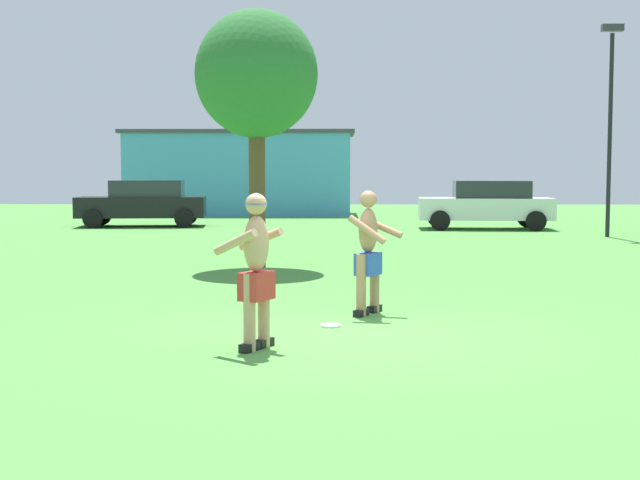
% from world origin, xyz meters
% --- Properties ---
extents(ground_plane, '(80.00, 80.00, 0.00)m').
position_xyz_m(ground_plane, '(0.00, 0.00, 0.00)').
color(ground_plane, '#4C8E3D').
extents(player_with_cap, '(0.75, 0.81, 1.68)m').
position_xyz_m(player_with_cap, '(-1.06, -0.75, 0.92)').
color(player_with_cap, black).
rests_on(player_with_cap, ground_plane).
extents(player_in_blue, '(0.76, 0.71, 1.65)m').
position_xyz_m(player_in_blue, '(0.23, 1.58, 0.87)').
color(player_in_blue, black).
rests_on(player_in_blue, ground_plane).
extents(frisbee, '(0.26, 0.26, 0.03)m').
position_xyz_m(frisbee, '(-0.27, 0.63, 0.01)').
color(frisbee, white).
rests_on(frisbee, ground_plane).
extents(car_black_near_post, '(4.45, 2.35, 1.58)m').
position_xyz_m(car_black_near_post, '(-6.80, 20.05, 0.82)').
color(car_black_near_post, black).
rests_on(car_black_near_post, ground_plane).
extents(car_white_mid_lot, '(4.40, 2.23, 1.58)m').
position_xyz_m(car_white_mid_lot, '(4.72, 18.91, 0.82)').
color(car_white_mid_lot, white).
rests_on(car_white_mid_lot, ground_plane).
extents(lamp_post, '(0.60, 0.24, 6.05)m').
position_xyz_m(lamp_post, '(7.63, 15.51, 3.68)').
color(lamp_post, black).
rests_on(lamp_post, ground_plane).
extents(outbuilding_behind_lot, '(9.90, 4.66, 3.63)m').
position_xyz_m(outbuilding_behind_lot, '(-4.38, 28.80, 1.82)').
color(outbuilding_behind_lot, '#4C9ED1').
rests_on(outbuilding_behind_lot, ground_plane).
extents(tree_behind_players, '(2.40, 2.40, 5.04)m').
position_xyz_m(tree_behind_players, '(-1.77, 7.34, 3.74)').
color(tree_behind_players, brown).
rests_on(tree_behind_players, ground_plane).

